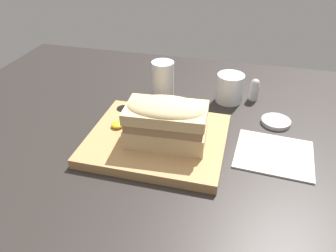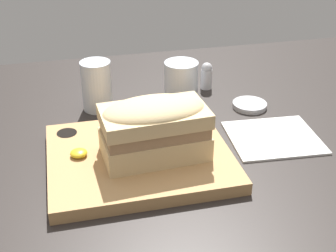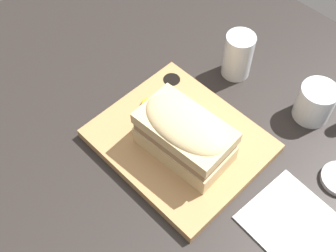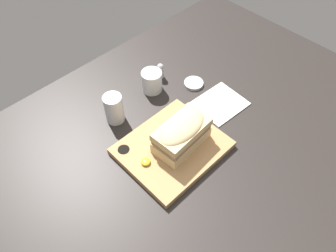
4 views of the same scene
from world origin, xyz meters
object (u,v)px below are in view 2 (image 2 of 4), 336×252
object	(u,v)px
serving_board	(139,157)
wine_glass	(181,81)
sandwich	(154,125)
condiment_dish	(250,105)
water_glass	(97,89)
salt_shaker	(206,75)
napkin	(273,138)

from	to	relation	value
serving_board	wine_glass	world-z (taller)	wine_glass
sandwich	serving_board	bearing A→B (deg)	155.73
sandwich	wine_glass	distance (cm)	27.45
wine_glass	condiment_dish	bearing A→B (deg)	-35.08
water_glass	salt_shaker	distance (cm)	24.98
napkin	condiment_dish	distance (cm)	12.91
napkin	sandwich	bearing A→B (deg)	-172.05
serving_board	wine_glass	size ratio (longest dim) A/B	3.88
water_glass	wine_glass	xyz separation A→B (cm)	(18.06, 1.90, -1.01)
wine_glass	condiment_dish	size ratio (longest dim) A/B	1.09
salt_shaker	napkin	bearing A→B (deg)	-77.59
wine_glass	salt_shaker	distance (cm)	6.98
wine_glass	salt_shaker	size ratio (longest dim) A/B	1.27
napkin	wine_glass	bearing A→B (deg)	118.67
condiment_dish	wine_glass	bearing A→B (deg)	144.92
sandwich	condiment_dish	world-z (taller)	sandwich
napkin	salt_shaker	xyz separation A→B (cm)	(-5.30, 24.11, 2.88)
serving_board	wine_glass	xyz separation A→B (cm)	(13.60, 23.65, 2.32)
napkin	condiment_dish	xyz separation A→B (cm)	(0.57, 12.90, 0.31)
sandwich	water_glass	xyz separation A→B (cm)	(-6.96, 22.89, -3.03)
serving_board	water_glass	world-z (taller)	water_glass
sandwich	napkin	bearing A→B (deg)	7.95
water_glass	salt_shaker	world-z (taller)	water_glass
salt_shaker	condiment_dish	size ratio (longest dim) A/B	0.86
sandwich	wine_glass	size ratio (longest dim) A/B	2.25
serving_board	napkin	bearing A→B (deg)	4.66
wine_glass	condiment_dish	xyz separation A→B (cm)	(12.37, -8.69, -2.89)
wine_glass	napkin	bearing A→B (deg)	-61.33
serving_board	water_glass	distance (cm)	22.46
serving_board	salt_shaker	xyz separation A→B (cm)	(20.09, 26.18, 2.01)
condiment_dish	water_glass	bearing A→B (deg)	167.42
serving_board	salt_shaker	size ratio (longest dim) A/B	4.93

